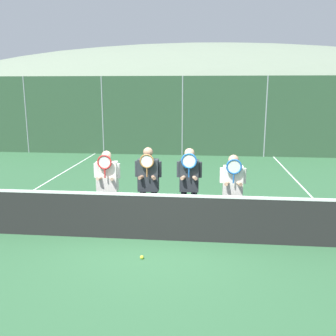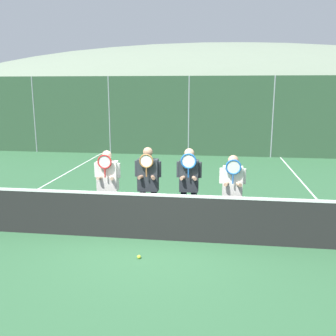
{
  "view_description": "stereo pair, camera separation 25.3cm",
  "coord_description": "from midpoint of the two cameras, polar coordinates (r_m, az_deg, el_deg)",
  "views": [
    {
      "loc": [
        1.07,
        -7.09,
        3.05
      ],
      "look_at": [
        0.26,
        0.81,
        1.33
      ],
      "focal_mm": 40.0,
      "sensor_mm": 36.0,
      "label": 1
    },
    {
      "loc": [
        1.32,
        -7.06,
        3.05
      ],
      "look_at": [
        0.26,
        0.81,
        1.33
      ],
      "focal_mm": 40.0,
      "sensor_mm": 36.0,
      "label": 2
    }
  ],
  "objects": [
    {
      "name": "ground_plane",
      "position": [
        7.8,
        -3.49,
        -10.85
      ],
      "size": [
        120.0,
        120.0,
        0.0
      ],
      "primitive_type": "plane",
      "color": "#2D5B38"
    },
    {
      "name": "hill_distant",
      "position": [
        68.96,
        4.9,
        9.65
      ],
      "size": [
        105.09,
        58.38,
        20.43
      ],
      "color": "slate",
      "rests_on": "ground_plane"
    },
    {
      "name": "clubhouse_building",
      "position": [
        24.85,
        2.32,
        8.96
      ],
      "size": [
        20.54,
        5.5,
        3.24
      ],
      "color": "#9EA3A8",
      "rests_on": "ground_plane"
    },
    {
      "name": "fence_back",
      "position": [
        16.93,
        1.79,
        7.87
      ],
      "size": [
        22.06,
        0.06,
        3.54
      ],
      "color": "gray",
      "rests_on": "ground_plane"
    },
    {
      "name": "tennis_net",
      "position": [
        7.61,
        -3.54,
        -7.34
      ],
      "size": [
        11.01,
        0.09,
        1.08
      ],
      "color": "gray",
      "rests_on": "ground_plane"
    },
    {
      "name": "court_line_left_sideline",
      "position": [
        11.78,
        -21.12,
        -3.62
      ],
      "size": [
        0.05,
        16.0,
        0.01
      ],
      "primitive_type": "cube",
      "color": "white",
      "rests_on": "ground_plane"
    },
    {
      "name": "court_line_right_sideline",
      "position": [
        10.92,
        21.07,
        -4.83
      ],
      "size": [
        0.05,
        16.0,
        0.01
      ],
      "primitive_type": "cube",
      "color": "white",
      "rests_on": "ground_plane"
    },
    {
      "name": "player_leftmost",
      "position": [
        8.33,
        -10.1,
        -2.12
      ],
      "size": [
        0.59,
        0.34,
        1.71
      ],
      "color": "white",
      "rests_on": "ground_plane"
    },
    {
      "name": "player_center_left",
      "position": [
        8.01,
        -3.92,
        -2.12
      ],
      "size": [
        0.57,
        0.34,
        1.82
      ],
      "color": "black",
      "rests_on": "ground_plane"
    },
    {
      "name": "player_center_right",
      "position": [
        8.02,
        2.34,
        -2.15
      ],
      "size": [
        0.54,
        0.34,
        1.79
      ],
      "color": "#232838",
      "rests_on": "ground_plane"
    },
    {
      "name": "player_rightmost",
      "position": [
        7.88,
        8.91,
        -2.95
      ],
      "size": [
        0.54,
        0.34,
        1.7
      ],
      "color": "black",
      "rests_on": "ground_plane"
    },
    {
      "name": "car_far_left",
      "position": [
        20.97,
        -18.02,
        5.74
      ],
      "size": [
        4.18,
        1.98,
        1.76
      ],
      "color": "#B2B7BC",
      "rests_on": "ground_plane"
    },
    {
      "name": "car_left_of_center",
      "position": [
        19.74,
        -4.33,
        5.93
      ],
      "size": [
        4.08,
        1.98,
        1.76
      ],
      "color": "slate",
      "rests_on": "ground_plane"
    },
    {
      "name": "car_center",
      "position": [
        19.27,
        11.2,
        5.55
      ],
      "size": [
        4.75,
        2.04,
        1.74
      ],
      "color": "slate",
      "rests_on": "ground_plane"
    },
    {
      "name": "tennis_ball_on_court",
      "position": [
        6.99,
        -5.07,
        -13.39
      ],
      "size": [
        0.07,
        0.07,
        0.07
      ],
      "color": "#CCDB33",
      "rests_on": "ground_plane"
    }
  ]
}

